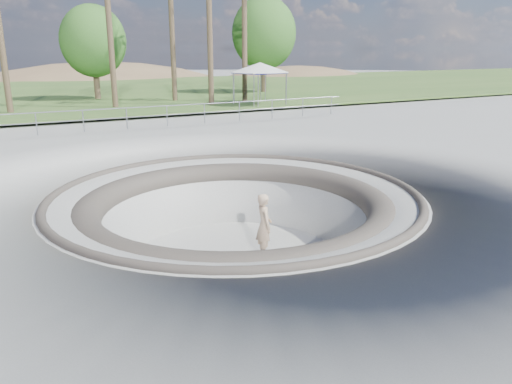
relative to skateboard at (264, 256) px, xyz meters
The scene contains 11 objects.
ground 2.00m from the skateboard, 144.65° to the left, with size 180.00×180.00×0.00m, color #ABABA6.
skate_bowl 0.81m from the skateboard, 144.65° to the left, with size 14.00×14.00×4.10m.
grass_strip 34.54m from the skateboard, 91.10° to the left, with size 180.00×36.00×0.12m.
distant_hills 57.96m from the skateboard, 86.91° to the left, with size 103.20×45.00×28.60m.
safety_railing 12.74m from the skateboard, 93.05° to the left, with size 25.00×0.06×1.03m.
skateboard is the anchor object (origin of this frame).
skater 0.94m from the skateboard, 26.57° to the left, with size 0.67×0.44×1.85m, color tan.
canopy_white 21.39m from the skateboard, 62.05° to the left, with size 5.39×5.39×2.73m.
canopy_blue 21.37m from the skateboard, 62.12° to the left, with size 5.14×5.14×2.68m.
bushy_tree_mid 28.17m from the skateboard, 88.22° to the left, with size 4.73×4.30×6.83m.
bushy_tree_right 31.73m from the skateboard, 61.31° to the left, with size 5.53×5.03×7.98m.
Camera 1 is at (-5.69, -12.00, 3.88)m, focal length 35.00 mm.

